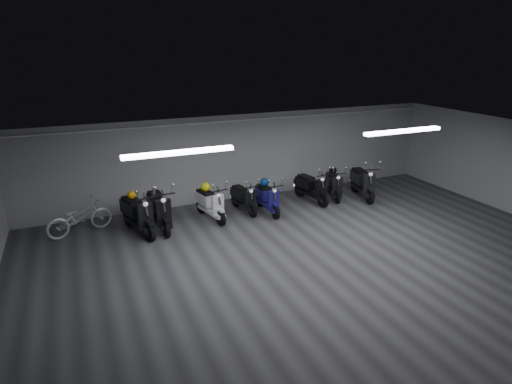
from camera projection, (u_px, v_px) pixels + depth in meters
name	position (u px, v px, depth m)	size (l,w,h in m)	color
floor	(320.00, 262.00, 10.32)	(14.00, 10.00, 0.01)	#39393C
ceiling	(326.00, 147.00, 9.41)	(14.00, 10.00, 0.01)	gray
back_wall	(242.00, 157.00, 14.21)	(14.00, 0.01, 2.80)	#A1A1A3
fluor_strip_left	(179.00, 152.00, 9.18)	(2.40, 0.18, 0.08)	white
fluor_strip_right	(403.00, 131.00, 11.41)	(2.40, 0.18, 0.08)	white
conduit	(243.00, 120.00, 13.74)	(0.05, 0.05, 13.60)	white
scooter_0	(137.00, 208.00, 11.65)	(0.66, 1.98, 1.48)	black
scooter_1	(159.00, 203.00, 11.97)	(0.67, 2.01, 1.49)	black
scooter_2	(210.00, 198.00, 12.61)	(0.58, 1.75, 1.30)	white
scooter_3	(244.00, 194.00, 13.19)	(0.53, 1.59, 1.18)	black
scooter_4	(268.00, 193.00, 13.12)	(0.56, 1.68, 1.25)	navy
scooter_7	(312.00, 183.00, 14.01)	(0.59, 1.76, 1.31)	black
scooter_8	(334.00, 180.00, 14.42)	(0.55, 1.66, 1.23)	black
scooter_9	(363.00, 177.00, 14.38)	(0.64, 1.93, 1.43)	black
bicycle	(79.00, 214.00, 11.69)	(0.62, 1.76, 1.14)	white
helmet_0	(333.00, 170.00, 14.54)	(0.25, 0.25, 0.25)	black
helmet_1	(132.00, 195.00, 11.76)	(0.24, 0.24, 0.24)	#D2970C
helmet_2	(206.00, 187.00, 12.71)	(0.27, 0.27, 0.27)	#EEEF0E
helmet_3	(264.00, 182.00, 13.24)	(0.27, 0.27, 0.27)	navy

